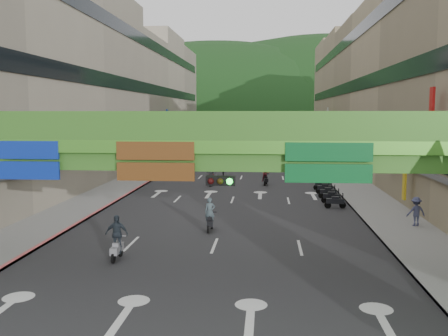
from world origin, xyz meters
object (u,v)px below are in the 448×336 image
overpass_near (220,160)px  scooter_rider_near (210,216)px  car_silver (193,160)px  scooter_rider_mid (266,175)px  car_yellow (281,152)px

overpass_near → scooter_rider_near: size_ratio=13.87×
scooter_rider_near → car_silver: size_ratio=0.47×
overpass_near → scooter_rider_mid: bearing=86.6°
car_yellow → overpass_near: bearing=-98.2°
overpass_near → car_yellow: 62.12m
car_silver → car_yellow: bearing=60.8°
scooter_rider_near → car_silver: 37.03m
car_yellow → scooter_rider_mid: bearing=-98.6°
scooter_rider_near → scooter_rider_mid: (3.26, 19.19, 0.06)m
scooter_rider_near → scooter_rider_mid: bearing=80.4°
scooter_rider_mid → car_yellow: size_ratio=0.54×
scooter_rider_near → car_silver: (-6.39, 36.48, -0.23)m
overpass_near → car_silver: overpass_near is taller
scooter_rider_near → car_yellow: 52.17m
scooter_rider_near → scooter_rider_mid: scooter_rider_near is taller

